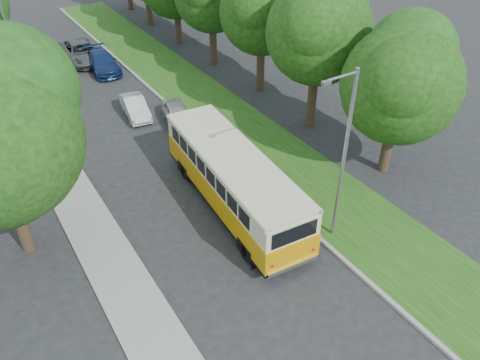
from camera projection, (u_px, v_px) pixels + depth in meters
ground at (223, 238)px, 21.09m from camera, size 120.00×120.00×0.00m
curb at (232, 161)px, 26.03m from camera, size 0.20×70.00×0.15m
grass_verge at (267, 149)px, 27.06m from camera, size 4.50×70.00×0.13m
sidewalk at (83, 214)px, 22.38m from camera, size 2.20×70.00×0.12m
treeline at (124, 0)px, 31.28m from camera, size 24.27×41.91×9.46m
lamppost_near at (343, 155)px, 18.66m from camera, size 1.71×0.16×8.00m
lamppost_far at (14, 59)px, 27.56m from camera, size 1.71×0.16×7.50m
warning_sign at (45, 122)px, 26.31m from camera, size 0.56×0.10×2.50m
vintage_bus at (234, 181)px, 22.00m from camera, size 3.48×10.55×3.08m
car_silver at (177, 115)px, 29.25m from camera, size 2.52×4.14×1.32m
car_white at (135, 107)px, 30.21m from camera, size 1.80×3.87×1.23m
car_blue at (102, 62)px, 36.14m from camera, size 2.36×5.02×1.42m
car_grey at (81, 52)px, 37.71m from camera, size 2.57×5.52×1.53m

